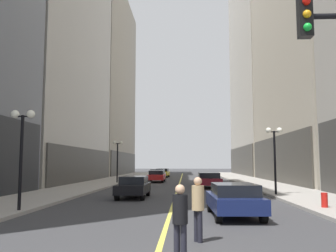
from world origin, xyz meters
TOP-DOWN VIEW (x-y plane):
  - ground_plane at (0.00, 35.00)m, footprint 200.00×200.00m
  - sidewalk_left at (-8.25, 35.00)m, footprint 4.50×78.00m
  - sidewalk_right at (8.25, 35.00)m, footprint 4.50×78.00m
  - lane_centre_stripe at (0.00, 35.00)m, footprint 0.16×70.00m
  - building_left_mid at (-16.42, 34.50)m, footprint 12.04×24.00m
  - building_left_far at (-15.83, 60.00)m, footprint 10.87×26.00m
  - building_right_far at (17.17, 60.00)m, footprint 13.54×26.00m
  - car_navy at (2.58, 9.51)m, footprint 1.99×4.19m
  - car_black at (-2.55, 17.18)m, footprint 1.74×4.20m
  - car_maroon at (2.66, 26.39)m, footprint 1.97×4.44m
  - car_red at (-2.63, 35.60)m, footprint 1.82×4.77m
  - car_white at (-3.09, 43.00)m, footprint 2.01×4.58m
  - car_yellow at (-2.87, 49.54)m, footprint 2.08×4.39m
  - pedestrian_in_black_coat at (0.54, 3.02)m, footprint 0.44×0.44m
  - pedestrian_in_tan_trench at (1.00, 4.98)m, footprint 0.47×0.47m
  - street_lamp_left_near at (-6.40, 10.08)m, footprint 1.06×0.36m
  - street_lamp_left_far at (-6.40, 31.81)m, footprint 1.06×0.36m
  - street_lamp_right_mid at (6.40, 18.38)m, footprint 1.06×0.36m
  - fire_hydrant_right at (6.90, 11.66)m, footprint 0.28×0.28m

SIDE VIEW (x-z plane):
  - ground_plane at x=0.00m, z-range 0.00..0.00m
  - lane_centre_stripe at x=0.00m, z-range 0.00..0.01m
  - sidewalk_left at x=-8.25m, z-range 0.00..0.15m
  - sidewalk_right at x=8.25m, z-range 0.00..0.15m
  - fire_hydrant_right at x=6.90m, z-range 0.00..0.80m
  - car_black at x=-2.55m, z-range 0.06..1.38m
  - car_navy at x=2.58m, z-range 0.06..1.38m
  - car_yellow at x=-2.87m, z-range 0.06..1.38m
  - car_maroon at x=2.66m, z-range 0.06..1.38m
  - car_red at x=-2.63m, z-range 0.06..1.38m
  - car_white at x=-3.09m, z-range 0.06..1.38m
  - pedestrian_in_black_coat at x=0.54m, z-range 0.13..1.79m
  - pedestrian_in_tan_trench at x=1.00m, z-range 0.15..1.89m
  - street_lamp_left_near at x=-6.40m, z-range 1.04..5.47m
  - street_lamp_left_far at x=-6.40m, z-range 1.04..5.47m
  - street_lamp_right_mid at x=6.40m, z-range 1.04..5.47m
  - building_left_mid at x=-16.42m, z-range -0.07..31.30m
  - building_left_far at x=-15.83m, z-range -0.08..33.77m
  - building_right_far at x=17.17m, z-range -0.08..56.40m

